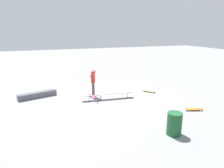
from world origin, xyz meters
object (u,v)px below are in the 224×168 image
at_px(grind_rail, 109,97).
at_px(loose_skateboard_orange, 194,109).
at_px(trash_bin, 174,124).
at_px(skater_main, 93,80).
at_px(loose_skateboard_natural, 149,91).
at_px(skateboard_main, 92,96).
at_px(skate_ledge, 37,95).

relative_size(grind_rail, loose_skateboard_orange, 3.45).
distance_m(grind_rail, trash_bin, 4.48).
height_order(loose_skateboard_orange, trash_bin, trash_bin).
xyz_separation_m(grind_rail, trash_bin, (-0.90, 4.38, 0.27)).
distance_m(loose_skateboard_orange, trash_bin, 2.78).
xyz_separation_m(skater_main, loose_skateboard_natural, (-3.34, 0.37, -0.86)).
bearing_deg(trash_bin, skateboard_main, -72.49).
relative_size(skate_ledge, skateboard_main, 2.52).
xyz_separation_m(skateboard_main, loose_skateboard_orange, (-3.89, 3.54, 0.00)).
distance_m(skate_ledge, skater_main, 3.18).
distance_m(grind_rail, loose_skateboard_natural, 2.77).
distance_m(skateboard_main, loose_skateboard_orange, 5.26).
relative_size(loose_skateboard_orange, loose_skateboard_natural, 1.11).
bearing_deg(skate_ledge, grind_rail, 153.77).
bearing_deg(skateboard_main, loose_skateboard_natural, 76.96).
relative_size(grind_rail, skateboard_main, 3.45).
height_order(loose_skateboard_natural, trash_bin, trash_bin).
bearing_deg(grind_rail, loose_skateboard_orange, 144.45).
height_order(skate_ledge, skateboard_main, skate_ledge).
xyz_separation_m(skateboard_main, trash_bin, (-1.60, 5.08, 0.34)).
bearing_deg(trash_bin, grind_rail, -78.37).
bearing_deg(skate_ledge, loose_skateboard_natural, 168.46).
relative_size(skateboard_main, loose_skateboard_orange, 1.00).
relative_size(grind_rail, skater_main, 1.76).
xyz_separation_m(grind_rail, skateboard_main, (0.70, -0.70, -0.07)).
distance_m(grind_rail, skateboard_main, 0.99).
height_order(grind_rail, loose_skateboard_orange, grind_rail).
distance_m(skateboard_main, loose_skateboard_natural, 3.44).
relative_size(skateboard_main, trash_bin, 1.00).
bearing_deg(skater_main, skate_ledge, -79.57).
height_order(skater_main, loose_skateboard_orange, skater_main).
bearing_deg(skater_main, skateboard_main, -6.64).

